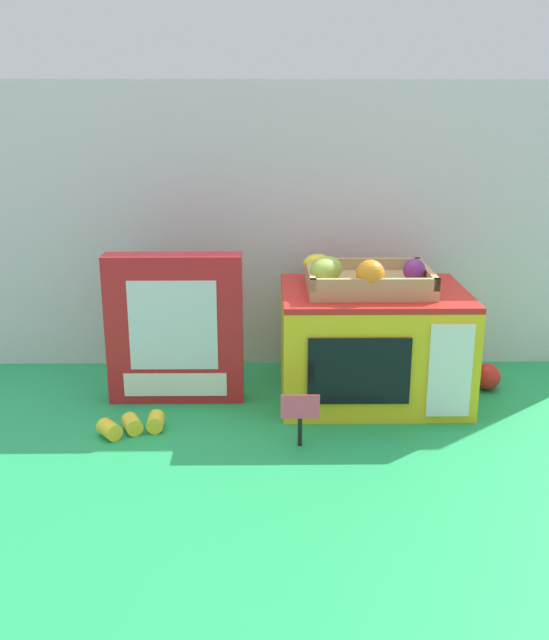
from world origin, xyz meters
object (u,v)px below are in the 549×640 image
at_px(food_groups_crate, 363,278).
at_px(price_sign, 298,412).
at_px(toy_microwave, 372,344).
at_px(cookie_set_box, 175,329).
at_px(loose_toy_banana, 133,425).
at_px(loose_toy_apple, 487,376).

xyz_separation_m(food_groups_crate, price_sign, (-0.14, -0.23, -0.19)).
relative_size(toy_microwave, price_sign, 3.76).
xyz_separation_m(cookie_set_box, loose_toy_banana, (-0.07, -0.17, -0.14)).
height_order(loose_toy_banana, loose_toy_apple, loose_toy_apple).
relative_size(toy_microwave, loose_toy_banana, 3.02).
bearing_deg(toy_microwave, food_groups_crate, -169.40).
distance_m(price_sign, loose_toy_banana, 0.32).
bearing_deg(loose_toy_banana, toy_microwave, 20.33).
distance_m(price_sign, loose_toy_apple, 0.50).
distance_m(food_groups_crate, cookie_set_box, 0.40).
bearing_deg(food_groups_crate, toy_microwave, 10.60).
xyz_separation_m(cookie_set_box, loose_toy_apple, (0.66, 0.04, -0.12)).
xyz_separation_m(toy_microwave, food_groups_crate, (-0.03, -0.00, 0.14)).
height_order(price_sign, loose_toy_apple, price_sign).
xyz_separation_m(toy_microwave, price_sign, (-0.16, -0.23, -0.05)).
distance_m(food_groups_crate, loose_toy_apple, 0.36).
height_order(food_groups_crate, price_sign, food_groups_crate).
xyz_separation_m(price_sign, loose_toy_banana, (-0.31, 0.06, -0.05)).
bearing_deg(food_groups_crate, loose_toy_apple, 7.55).
bearing_deg(price_sign, loose_toy_apple, 32.26).
bearing_deg(loose_toy_apple, loose_toy_banana, -164.09).
distance_m(food_groups_crate, loose_toy_banana, 0.54).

